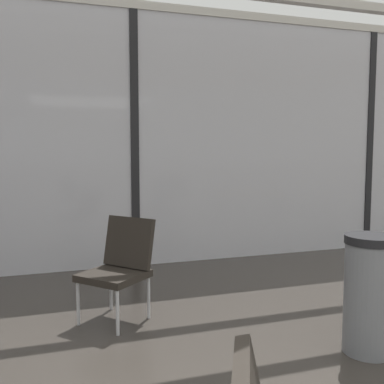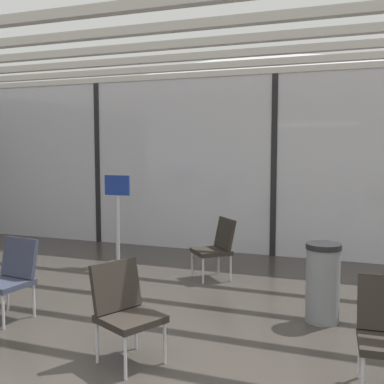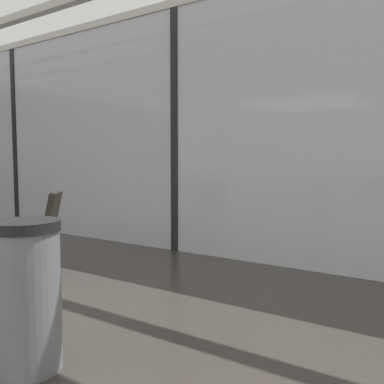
% 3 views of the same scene
% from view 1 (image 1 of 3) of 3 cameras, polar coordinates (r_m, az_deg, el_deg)
% --- Properties ---
extents(glass_curtain_wall, '(14.00, 0.08, 3.13)m').
position_cam_1_polar(glass_curtain_wall, '(5.69, -7.27, 6.41)').
color(glass_curtain_wall, silver).
rests_on(glass_curtain_wall, ground).
extents(window_mullion_1, '(0.10, 0.12, 3.13)m').
position_cam_1_polar(window_mullion_1, '(5.69, -7.27, 6.41)').
color(window_mullion_1, black).
rests_on(window_mullion_1, ground).
extents(window_mullion_2, '(0.10, 0.12, 3.13)m').
position_cam_1_polar(window_mullion_2, '(7.24, 21.17, 5.89)').
color(window_mullion_2, black).
rests_on(window_mullion_2, ground).
extents(parked_airplane, '(12.67, 4.24, 4.24)m').
position_cam_1_polar(parked_airplane, '(9.81, -21.24, 8.93)').
color(parked_airplane, silver).
rests_on(parked_airplane, ground).
extents(lounge_chair_3, '(0.71, 0.71, 0.87)m').
position_cam_1_polar(lounge_chair_3, '(4.01, -8.99, -8.72)').
color(lounge_chair_3, '#28231E').
rests_on(lounge_chair_3, ground).
extents(trash_bin, '(0.38, 0.38, 0.86)m').
position_cam_1_polar(trash_bin, '(3.58, 21.39, -11.81)').
color(trash_bin, slate).
rests_on(trash_bin, ground).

